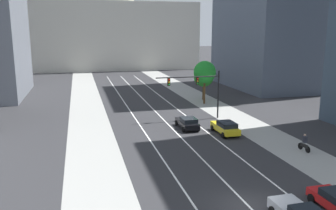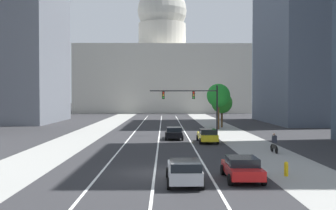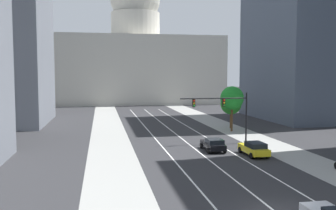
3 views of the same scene
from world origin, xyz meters
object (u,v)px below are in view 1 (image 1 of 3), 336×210
object	(u,v)px
car_black	(187,123)
street_tree_near_right	(204,77)
capitol_building	(111,25)
cyclist	(305,143)
traffic_signal_mast	(199,86)
car_yellow	(225,127)
street_tree_mid_right	(205,72)

from	to	relation	value
car_black	street_tree_near_right	xyz separation A→B (m)	(7.97, 16.44, 3.12)
capitol_building	cyclist	distance (m)	85.21
traffic_signal_mast	car_yellow	bearing A→B (deg)	-84.21
car_black	street_tree_mid_right	xyz separation A→B (m)	(6.98, 13.29, 4.25)
street_tree_mid_right	car_black	bearing A→B (deg)	-117.70
car_black	street_tree_near_right	world-z (taller)	street_tree_near_right
capitol_building	street_tree_near_right	size ratio (longest dim) A/B	9.04
car_yellow	traffic_signal_mast	size ratio (longest dim) A/B	0.53
street_tree_near_right	car_black	bearing A→B (deg)	-115.87
car_yellow	street_tree_mid_right	xyz separation A→B (m)	(3.52, 16.43, 4.22)
street_tree_near_right	capitol_building	bearing A→B (deg)	99.67
traffic_signal_mast	cyclist	world-z (taller)	traffic_signal_mast
car_black	cyclist	size ratio (longest dim) A/B	2.51
car_yellow	street_tree_mid_right	distance (m)	17.32
street_tree_mid_right	capitol_building	bearing A→B (deg)	98.25
street_tree_mid_right	traffic_signal_mast	bearing A→B (deg)	-114.69
traffic_signal_mast	street_tree_mid_right	bearing A→B (deg)	65.31
traffic_signal_mast	street_tree_near_right	size ratio (longest dim) A/B	1.53
traffic_signal_mast	cyclist	size ratio (longest dim) A/B	4.93
car_yellow	car_black	bearing A→B (deg)	47.31
cyclist	street_tree_near_right	world-z (taller)	street_tree_near_right
car_black	cyclist	xyz separation A→B (m)	(8.44, -10.35, 0.11)
car_black	traffic_signal_mast	size ratio (longest dim) A/B	0.51
car_black	street_tree_mid_right	world-z (taller)	street_tree_mid_right
car_yellow	street_tree_near_right	bearing A→B (deg)	-13.46
car_yellow	cyclist	world-z (taller)	cyclist
traffic_signal_mast	street_tree_mid_right	distance (m)	10.19
traffic_signal_mast	street_tree_near_right	distance (m)	13.47
capitol_building	street_tree_mid_right	size ratio (longest dim) A/B	7.39
capitol_building	car_yellow	xyz separation A→B (m)	(5.18, -76.48, -12.41)
cyclist	street_tree_mid_right	size ratio (longest dim) A/B	0.25
traffic_signal_mast	street_tree_near_right	xyz separation A→B (m)	(5.25, 12.40, -0.57)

